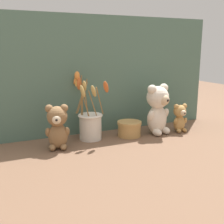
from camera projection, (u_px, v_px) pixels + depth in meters
name	position (u px, v px, depth m)	size (l,w,h in m)	color
ground_plane	(114.00, 141.00, 1.28)	(4.00, 4.00, 0.00)	brown
backdrop_wall	(100.00, 75.00, 1.36)	(1.22, 0.02, 0.56)	#4C6B5B
teddy_bear_large	(158.00, 108.00, 1.36)	(0.14, 0.12, 0.24)	beige
teddy_bear_medium	(57.00, 126.00, 1.16)	(0.11, 0.10, 0.19)	olive
teddy_bear_small	(180.00, 117.00, 1.40)	(0.08, 0.07, 0.14)	tan
flower_vase	(90.00, 121.00, 1.28)	(0.14, 0.18, 0.31)	silver
decorative_tin_tall	(129.00, 129.00, 1.34)	(0.11, 0.11, 0.07)	tan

